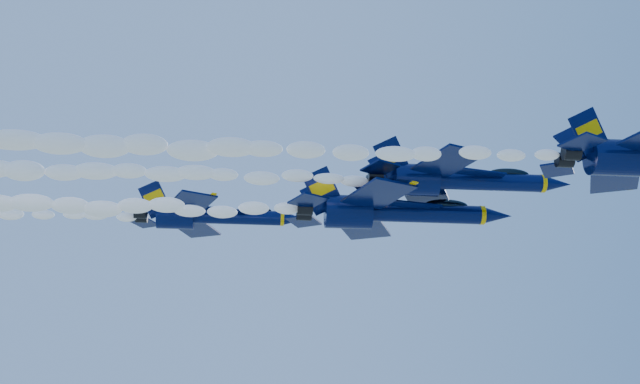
{
  "coord_description": "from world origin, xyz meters",
  "views": [
    {
      "loc": [
        -12.63,
        -63.59,
        128.09
      ],
      "look_at": [
        -6.99,
        -0.27,
        152.75
      ],
      "focal_mm": 45.0,
      "sensor_mm": 36.0,
      "label": 1
    }
  ],
  "objects": [
    {
      "name": "smoke_trail_jet_lead",
      "position": [
        -16.25,
        -14.93,
        149.97
      ],
      "size": [
        49.17,
        1.98,
        1.79
      ],
      "primitive_type": "ellipsoid",
      "color": "white"
    },
    {
      "name": "jet_second",
      "position": [
        4.65,
        -1.4,
        153.82
      ],
      "size": [
        17.8,
        14.6,
        6.61
      ],
      "color": "#040C37"
    },
    {
      "name": "smoke_trail_jet_second",
      "position": [
        -27.55,
        -1.4,
        153.38
      ],
      "size": [
        49.17,
        2.13,
        1.91
      ],
      "primitive_type": "ellipsoid",
      "color": "white"
    },
    {
      "name": "jet_third",
      "position": [
        -0.42,
        2.35,
        152.11
      ],
      "size": [
        19.31,
        15.84,
        7.17
      ],
      "color": "#040C37"
    },
    {
      "name": "smoke_trail_jet_third",
      "position": [
        -33.25,
        2.35,
        151.66
      ],
      "size": [
        49.17,
        2.31,
        2.08
      ],
      "primitive_type": "ellipsoid",
      "color": "white"
    },
    {
      "name": "jet_fourth",
      "position": [
        -16.92,
        12.92,
        154.94
      ],
      "size": [
        17.13,
        14.05,
        6.36
      ],
      "color": "#040C37"
    }
  ]
}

